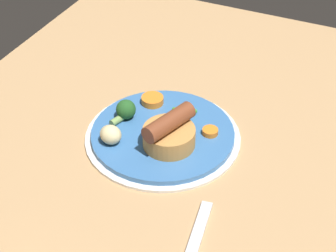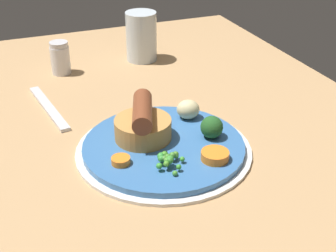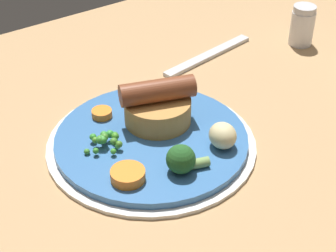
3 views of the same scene
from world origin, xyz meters
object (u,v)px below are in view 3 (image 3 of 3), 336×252
dinner_plate (152,143)px  pea_pile (105,140)px  carrot_slice_0 (128,175)px  fork (208,56)px  salt_shaker (302,25)px  potato_chunk_0 (223,136)px  carrot_slice_1 (102,113)px  broccoli_floret_near (182,159)px  sausage_pudding (158,106)px

dinner_plate → pea_pile: pea_pile is taller
carrot_slice_0 → fork: size_ratio=0.22×
fork → salt_shaker: (-15.12, 5.07, 2.93)cm
potato_chunk_0 → carrot_slice_1: bearing=-58.1°
pea_pile → fork: size_ratio=0.27×
potato_chunk_0 → salt_shaker: 32.81cm
broccoli_floret_near → salt_shaker: salt_shaker is taller
pea_pile → carrot_slice_1: 6.47cm
pea_pile → potato_chunk_0: (-11.39, 7.96, 0.49)cm
carrot_slice_1 → fork: (-22.65, -6.28, -1.57)cm
sausage_pudding → carrot_slice_1: bearing=-24.4°
sausage_pudding → broccoli_floret_near: sausage_pudding is taller
potato_chunk_0 → carrot_slice_1: (8.57, -13.76, -1.06)cm
broccoli_floret_near → salt_shaker: size_ratio=0.77×
carrot_slice_0 → carrot_slice_1: carrot_slice_0 is taller
sausage_pudding → fork: 21.02cm
dinner_plate → carrot_slice_0: 8.29cm
fork → dinner_plate: bearing=26.4°
potato_chunk_0 → fork: potato_chunk_0 is taller
dinner_plate → sausage_pudding: (-2.55, -2.46, 3.17)cm
broccoli_floret_near → salt_shaker: (-35.81, -15.85, 0.23)cm
sausage_pudding → carrot_slice_1: size_ratio=3.73×
pea_pile → carrot_slice_0: 6.66cm
carrot_slice_1 → fork: bearing=-164.5°
fork → carrot_slice_1: bearing=7.2°
dinner_plate → carrot_slice_0: size_ratio=6.60×
carrot_slice_1 → salt_shaker: salt_shaker is taller
sausage_pudding → salt_shaker: 33.10cm
pea_pile → broccoli_floret_near: size_ratio=0.95×
carrot_slice_1 → salt_shaker: 37.81cm
dinner_plate → broccoli_floret_near: 7.60cm
potato_chunk_0 → salt_shaker: salt_shaker is taller
potato_chunk_0 → carrot_slice_1: size_ratio=1.40×
potato_chunk_0 → dinner_plate: bearing=-47.0°
potato_chunk_0 → fork: 24.63cm
sausage_pudding → fork: sausage_pudding is taller
dinner_plate → pea_pile: (5.53, -1.69, 1.87)cm
sausage_pudding → pea_pile: (8.08, 0.77, -1.30)cm
broccoli_floret_near → carrot_slice_0: bearing=-2.8°
dinner_plate → salt_shaker: salt_shaker is taller
carrot_slice_1 → broccoli_floret_near: bearing=97.6°
sausage_pudding → dinner_plate: bearing=63.2°
sausage_pudding → fork: bearing=-127.7°
pea_pile → salt_shaker: salt_shaker is taller
carrot_slice_0 → carrot_slice_1: (-3.83, -12.36, -0.15)cm
dinner_plate → sausage_pudding: size_ratio=2.65×
carrot_slice_1 → dinner_plate: bearing=109.9°
potato_chunk_0 → pea_pile: bearing=-35.0°
pea_pile → potato_chunk_0: size_ratio=1.32×
broccoli_floret_near → fork: broccoli_floret_near is taller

